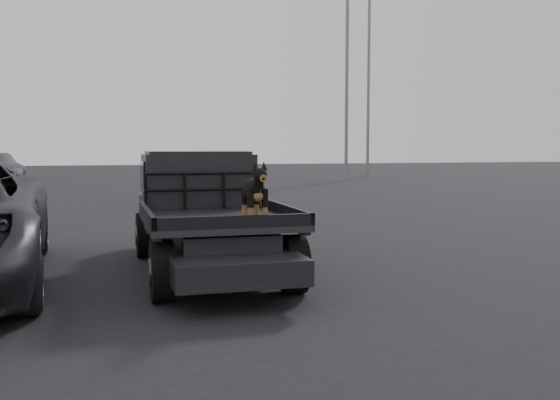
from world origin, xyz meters
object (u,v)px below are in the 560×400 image
object	(u,v)px
flatbed_ute	(207,241)
floodlight_far	(369,39)
dog	(254,195)
floodlight_mid	(347,57)

from	to	relation	value
flatbed_ute	floodlight_far	world-z (taller)	floodlight_far
dog	floodlight_far	world-z (taller)	floodlight_far
floodlight_mid	floodlight_far	size ratio (longest dim) A/B	0.77
floodlight_mid	floodlight_far	world-z (taller)	floodlight_far
flatbed_ute	floodlight_far	size ratio (longest dim) A/B	0.34
flatbed_ute	dog	world-z (taller)	dog
flatbed_ute	dog	size ratio (longest dim) A/B	7.30
floodlight_mid	floodlight_far	xyz separation A→B (m)	(3.23, 4.45, 1.81)
flatbed_ute	floodlight_far	bearing A→B (deg)	61.66
floodlight_mid	flatbed_ute	bearing A→B (deg)	-116.66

